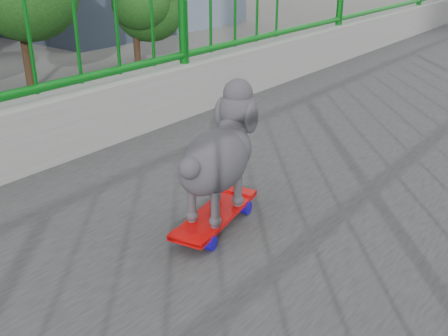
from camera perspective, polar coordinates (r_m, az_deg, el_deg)
The scene contains 2 objects.
skateboard at distance 1.92m, azimuth -0.93°, elevation -5.26°, with size 0.22×0.47×0.06m.
poodle at distance 1.84m, azimuth -0.59°, elevation 1.59°, with size 0.27×0.49×0.41m.
Camera 1 is at (0.72, 3.69, 7.97)m, focal length 42.00 mm.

